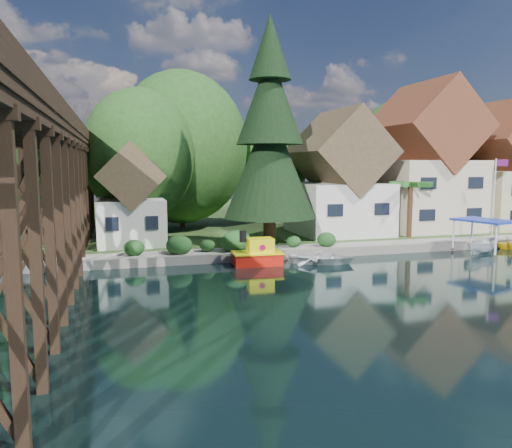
# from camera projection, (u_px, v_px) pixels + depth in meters

# --- Properties ---
(ground) EXTENTS (140.00, 140.00, 0.00)m
(ground) POSITION_uv_depth(u_px,v_px,m) (344.00, 285.00, 27.71)
(ground) COLOR black
(ground) RESTS_ON ground
(bank) EXTENTS (140.00, 52.00, 0.50)m
(bank) POSITION_uv_depth(u_px,v_px,m) (221.00, 217.00, 60.18)
(bank) COLOR #2F4A1D
(bank) RESTS_ON ground
(seawall) EXTENTS (60.00, 0.40, 0.62)m
(seawall) POSITION_uv_depth(u_px,v_px,m) (346.00, 252.00, 36.39)
(seawall) COLOR slate
(seawall) RESTS_ON ground
(promenade) EXTENTS (50.00, 2.60, 0.06)m
(promenade) POSITION_uv_depth(u_px,v_px,m) (363.00, 245.00, 38.14)
(promenade) COLOR gray
(promenade) RESTS_ON bank
(trestle_bridge) EXTENTS (4.12, 44.18, 9.30)m
(trestle_bridge) POSITION_uv_depth(u_px,v_px,m) (42.00, 188.00, 27.73)
(trestle_bridge) COLOR black
(trestle_bridge) RESTS_ON ground
(house_left) EXTENTS (7.64, 8.64, 11.02)m
(house_left) POSITION_uv_depth(u_px,v_px,m) (338.00, 181.00, 44.26)
(house_left) COLOR silver
(house_left) RESTS_ON bank
(house_center) EXTENTS (8.65, 9.18, 13.89)m
(house_center) POSITION_uv_depth(u_px,v_px,m) (424.00, 167.00, 47.00)
(house_center) COLOR beige
(house_center) RESTS_ON bank
(house_right) EXTENTS (8.15, 8.64, 12.45)m
(house_right) POSITION_uv_depth(u_px,v_px,m) (506.00, 173.00, 49.00)
(house_right) COLOR #C0B58A
(house_right) RESTS_ON bank
(shed) EXTENTS (5.09, 5.40, 7.85)m
(shed) POSITION_uv_depth(u_px,v_px,m) (131.00, 201.00, 38.17)
(shed) COLOR silver
(shed) RESTS_ON bank
(bg_trees) EXTENTS (49.90, 13.30, 10.57)m
(bg_trees) POSITION_uv_depth(u_px,v_px,m) (257.00, 157.00, 47.42)
(bg_trees) COLOR #382314
(bg_trees) RESTS_ON bank
(shrubs) EXTENTS (15.76, 2.47, 1.70)m
(shrubs) POSITION_uv_depth(u_px,v_px,m) (227.00, 242.00, 35.18)
(shrubs) COLOR #194418
(shrubs) RESTS_ON bank
(conifer) EXTENTS (6.96, 6.96, 17.13)m
(conifer) POSITION_uv_depth(u_px,v_px,m) (270.00, 136.00, 37.51)
(conifer) COLOR #382314
(conifer) RESTS_ON bank
(palm_tree) EXTENTS (4.37, 4.37, 4.97)m
(palm_tree) POSITION_uv_depth(u_px,v_px,m) (411.00, 186.00, 41.89)
(palm_tree) COLOR #382314
(palm_tree) RESTS_ON bank
(flagpole) EXTENTS (0.98, 0.43, 6.66)m
(flagpole) POSITION_uv_depth(u_px,v_px,m) (496.00, 189.00, 42.64)
(flagpole) COLOR white
(flagpole) RESTS_ON bank
(tugboat) EXTENTS (3.38, 1.98, 2.38)m
(tugboat) POSITION_uv_depth(u_px,v_px,m) (258.00, 254.00, 33.12)
(tugboat) COLOR red
(tugboat) RESTS_ON ground
(boat_white_a) EXTENTS (5.33, 4.70, 0.92)m
(boat_white_a) POSITION_uv_depth(u_px,v_px,m) (322.00, 256.00, 33.75)
(boat_white_a) COLOR silver
(boat_white_a) RESTS_ON ground
(boat_canopy) EXTENTS (3.73, 4.59, 2.57)m
(boat_canopy) POSITION_uv_depth(u_px,v_px,m) (483.00, 239.00, 37.30)
(boat_canopy) COLOR white
(boat_canopy) RESTS_ON ground
(boat_yellow) EXTENTS (2.55, 2.31, 1.17)m
(boat_yellow) POSITION_uv_depth(u_px,v_px,m) (509.00, 242.00, 39.26)
(boat_yellow) COLOR yellow
(boat_yellow) RESTS_ON ground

